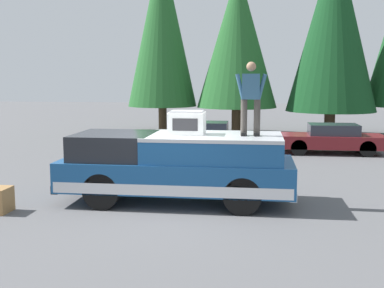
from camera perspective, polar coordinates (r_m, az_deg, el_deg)
name	(u,v)px	position (r m, az deg, el deg)	size (l,w,h in m)	color
ground_plane	(172,207)	(11.26, -2.37, -7.47)	(90.00, 90.00, 0.00)	#565659
pickup_truck	(177,166)	(11.51, -1.78, -2.67)	(2.01, 5.54, 1.65)	navy
compressor_unit	(187,123)	(11.34, -0.59, 2.56)	(0.65, 0.84, 0.56)	silver
person_on_truck_bed	(251,97)	(11.10, 7.00, 5.61)	(0.29, 0.72, 1.69)	#423D38
parked_car_maroon	(331,139)	(19.70, 16.17, 0.60)	(1.64, 4.10, 1.16)	maroon
parked_car_grey	(203,136)	(19.88, 1.29, 0.98)	(1.64, 4.10, 1.16)	gray
conifer_left	(333,25)	(25.54, 16.45, 13.43)	(4.48, 4.48, 9.89)	#4C3826
conifer_center_left	(237,39)	(25.50, 5.41, 12.35)	(4.18, 4.18, 8.53)	#4C3826
conifer_center_right	(162,26)	(26.58, -3.60, 13.79)	(3.74, 3.74, 10.02)	#4C3826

